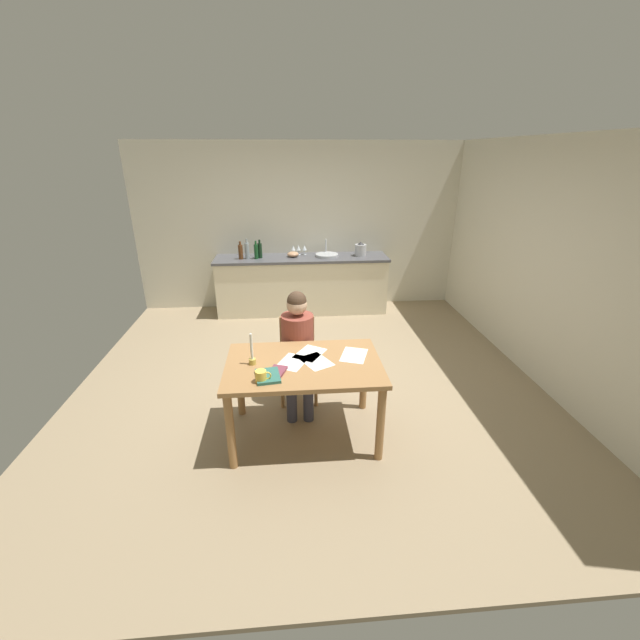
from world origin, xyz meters
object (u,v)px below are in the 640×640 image
object	(u,v)px
dining_table	(304,373)
book_magazine	(268,376)
bottle_oil	(241,252)
bottle_vinegar	(247,250)
bottle_wine_red	(256,251)
wine_glass_by_kettle	(298,248)
chair_at_table	(298,355)
book_cookery	(277,372)
candlestick	(252,356)
sink_unit	(327,255)
stovetop_kettle	(361,250)
mixing_bowl	(293,254)
wine_glass_back_left	(293,248)
wine_glass_near_sink	(304,248)
coffee_mug	(261,376)
person_seated	(298,343)
bottle_sauce	(260,250)

from	to	relation	value
dining_table	book_magazine	xyz separation A→B (m)	(-0.30, -0.22, 0.12)
bottle_oil	bottle_vinegar	size ratio (longest dim) A/B	0.90
bottle_wine_red	wine_glass_by_kettle	bearing A→B (deg)	17.52
chair_at_table	book_cookery	size ratio (longest dim) A/B	4.41
candlestick	bottle_vinegar	xyz separation A→B (m)	(-0.28, 3.14, 0.20)
dining_table	candlestick	bearing A→B (deg)	178.10
chair_at_table	sink_unit	size ratio (longest dim) A/B	2.37
bottle_vinegar	stovetop_kettle	world-z (taller)	bottle_vinegar
candlestick	sink_unit	xyz separation A→B (m)	(0.95, 3.19, 0.10)
bottle_oil	mixing_bowl	world-z (taller)	bottle_oil
bottle_vinegar	wine_glass_back_left	size ratio (longest dim) A/B	1.97
wine_glass_near_sink	wine_glass_back_left	size ratio (longest dim) A/B	1.00
dining_table	chair_at_table	distance (m)	0.70
coffee_mug	bottle_wine_red	xyz separation A→B (m)	(-0.24, 3.42, 0.22)
person_seated	sink_unit	xyz separation A→B (m)	(0.55, 2.67, 0.24)
bottle_wine_red	wine_glass_near_sink	world-z (taller)	bottle_wine_red
bottle_oil	dining_table	bearing A→B (deg)	-75.39
book_cookery	bottle_vinegar	bearing A→B (deg)	118.75
chair_at_table	book_magazine	world-z (taller)	chair_at_table
bottle_wine_red	chair_at_table	bearing A→B (deg)	-77.44
chair_at_table	book_cookery	bearing A→B (deg)	-103.06
stovetop_kettle	wine_glass_by_kettle	size ratio (longest dim) A/B	1.43
wine_glass_by_kettle	chair_at_table	bearing A→B (deg)	-92.35
book_magazine	bottle_sauce	xyz separation A→B (m)	(-0.23, 3.41, 0.26)
person_seated	wine_glass_near_sink	bearing A→B (deg)	85.85
bottle_sauce	book_magazine	bearing A→B (deg)	-86.13
person_seated	wine_glass_back_left	size ratio (longest dim) A/B	7.76
candlestick	book_cookery	xyz separation A→B (m)	(0.21, -0.17, -0.07)
dining_table	bottle_oil	size ratio (longest dim) A/B	4.92
stovetop_kettle	sink_unit	bearing A→B (deg)	179.55
dining_table	stovetop_kettle	size ratio (longest dim) A/B	6.10
person_seated	coffee_mug	size ratio (longest dim) A/B	9.41
coffee_mug	mixing_bowl	distance (m)	3.52
sink_unit	wine_glass_near_sink	xyz separation A→B (m)	(-0.35, 0.15, 0.09)
bottle_wine_red	wine_glass_back_left	size ratio (longest dim) A/B	1.79
mixing_bowl	bottle_sauce	bearing A→B (deg)	-177.29
bottle_oil	mixing_bowl	xyz separation A→B (m)	(0.80, 0.08, -0.08)
sink_unit	bottle_vinegar	bearing A→B (deg)	-177.64
coffee_mug	bottle_wine_red	size ratio (longest dim) A/B	0.46
coffee_mug	mixing_bowl	size ratio (longest dim) A/B	0.70
book_magazine	wine_glass_back_left	size ratio (longest dim) A/B	1.55
sink_unit	wine_glass_back_left	distance (m)	0.55
bottle_vinegar	book_cookery	bearing A→B (deg)	-81.52
book_magazine	bottle_vinegar	distance (m)	3.41
chair_at_table	bottle_sauce	distance (m)	2.62
book_magazine	person_seated	bearing A→B (deg)	62.26
sink_unit	bottle_sauce	size ratio (longest dim) A/B	1.28
bottle_oil	wine_glass_back_left	distance (m)	0.84
wine_glass_near_sink	mixing_bowl	bearing A→B (deg)	-145.13
candlestick	bottle_wine_red	bearing A→B (deg)	92.69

